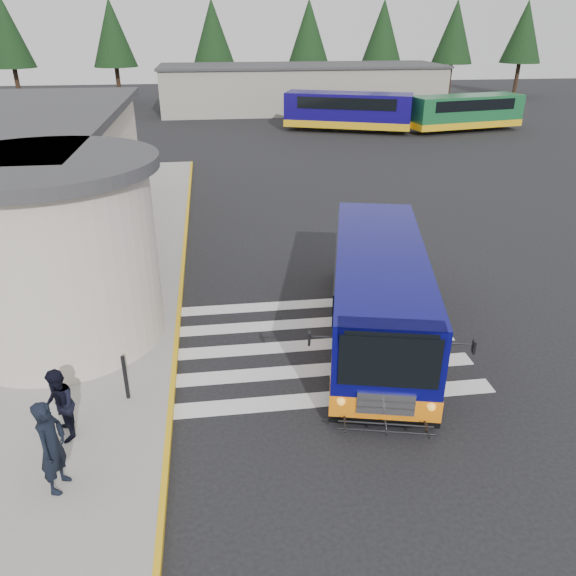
{
  "coord_description": "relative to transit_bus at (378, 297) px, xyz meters",
  "views": [
    {
      "loc": [
        -2.82,
        -13.57,
        7.92
      ],
      "look_at": [
        -1.04,
        -0.5,
        1.61
      ],
      "focal_mm": 35.0,
      "sensor_mm": 36.0,
      "label": 1
    }
  ],
  "objects": [
    {
      "name": "crosswalk",
      "position": [
        -1.9,
        -0.27,
        -1.2
      ],
      "size": [
        8.0,
        5.35,
        0.01
      ],
      "color": "silver",
      "rests_on": "ground"
    },
    {
      "name": "pedestrian_a",
      "position": [
        -7.32,
        -4.79,
        -0.12
      ],
      "size": [
        0.6,
        0.77,
        1.88
      ],
      "primitive_type": "imported",
      "rotation": [
        0.0,
        0.0,
        1.34
      ],
      "color": "black",
      "rests_on": "sidewalk"
    },
    {
      "name": "bollard",
      "position": [
        -6.42,
        -2.2,
        -0.51
      ],
      "size": [
        0.09,
        0.09,
        1.1
      ],
      "primitive_type": "cylinder",
      "color": "black",
      "rests_on": "sidewalk"
    },
    {
      "name": "far_bus_b",
      "position": [
        15.59,
        30.06,
        0.3
      ],
      "size": [
        9.35,
        4.22,
        2.33
      ],
      "rotation": [
        0.0,
        0.0,
        1.76
      ],
      "color": "#17562C",
      "rests_on": "ground"
    },
    {
      "name": "depot_building",
      "position": [
        4.6,
        42.53,
        0.9
      ],
      "size": [
        26.4,
        8.4,
        4.2
      ],
      "color": "gray",
      "rests_on": "ground"
    },
    {
      "name": "ground",
      "position": [
        -1.4,
        0.53,
        -1.21
      ],
      "size": [
        140.0,
        140.0,
        0.0
      ],
      "primitive_type": "plane",
      "color": "black",
      "rests_on": "ground"
    },
    {
      "name": "pedestrian_b",
      "position": [
        -7.54,
        -3.4,
        -0.27
      ],
      "size": [
        0.82,
        0.93,
        1.59
      ],
      "primitive_type": "imported",
      "rotation": [
        0.0,
        0.0,
        -1.24
      ],
      "color": "black",
      "rests_on": "sidewalk"
    },
    {
      "name": "tree_line",
      "position": [
        4.89,
        50.53,
        5.56
      ],
      "size": [
        58.4,
        4.4,
        10.0
      ],
      "color": "black",
      "rests_on": "ground"
    },
    {
      "name": "transit_bus",
      "position": [
        0.0,
        0.0,
        0.0
      ],
      "size": [
        4.63,
        9.24,
        2.53
      ],
      "rotation": [
        0.0,
        0.0,
        -0.23
      ],
      "color": "#08075A",
      "rests_on": "ground"
    },
    {
      "name": "curb_strip",
      "position": [
        -5.45,
        4.53,
        -1.13
      ],
      "size": [
        0.12,
        34.0,
        0.16
      ],
      "primitive_type": "cube",
      "color": "gold",
      "rests_on": "ground"
    },
    {
      "name": "far_bus_a",
      "position": [
        6.49,
        31.14,
        0.41
      ],
      "size": [
        10.02,
        6.02,
        2.5
      ],
      "rotation": [
        0.0,
        0.0,
        1.2
      ],
      "color": "#100759",
      "rests_on": "ground"
    },
    {
      "name": "sidewalk",
      "position": [
        -10.4,
        4.53,
        -1.14
      ],
      "size": [
        10.0,
        34.0,
        0.15
      ],
      "primitive_type": "cube",
      "color": "gray",
      "rests_on": "ground"
    }
  ]
}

